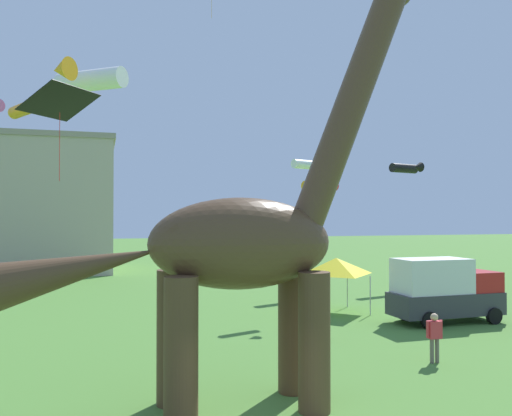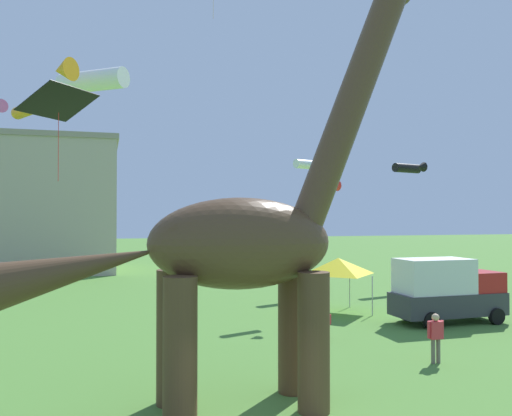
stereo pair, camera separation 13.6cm
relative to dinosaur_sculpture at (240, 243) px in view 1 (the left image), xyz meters
name	(u,v)px [view 1 (the left image)]	position (x,y,z in m)	size (l,w,h in m)	color
dinosaur_sculpture	(240,243)	(0.00, 0.00, 0.00)	(12.00, 2.54, 12.54)	#513823
parked_box_truck	(444,289)	(12.74, 8.36, -2.89)	(5.62, 2.37, 3.20)	#38383D
person_strolling_adult	(325,322)	(5.60, 6.80, -3.79)	(0.46, 0.20, 1.24)	black
person_near_flyer	(434,333)	(7.89, 2.30, -3.46)	(0.67, 0.29, 1.78)	#6B6056
festival_canopy_tent	(336,266)	(8.81, 12.43, -1.99)	(3.15, 3.15, 3.00)	#B2B2B7
kite_trailing	(321,186)	(11.24, 20.06, 2.90)	(2.63, 2.55, 0.75)	orange
kite_near_low	(309,164)	(7.73, 13.76, 3.75)	(1.93, 1.86, 0.55)	white
kite_mid_left	(17,109)	(-8.67, 20.99, 7.39)	(2.90, 2.86, 0.83)	orange
kite_near_high	(60,102)	(-4.55, -1.97, 3.22)	(1.73, 1.80, 1.99)	black
kite_far_left	(407,168)	(19.30, 21.77, 4.56)	(2.64, 2.47, 0.75)	black
kite_drifting	(85,78)	(-4.34, 8.59, 6.46)	(3.16, 3.28, 0.92)	white
background_building_block	(8,205)	(-12.17, 40.54, 1.87)	(19.57, 12.35, 12.80)	#B7A893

